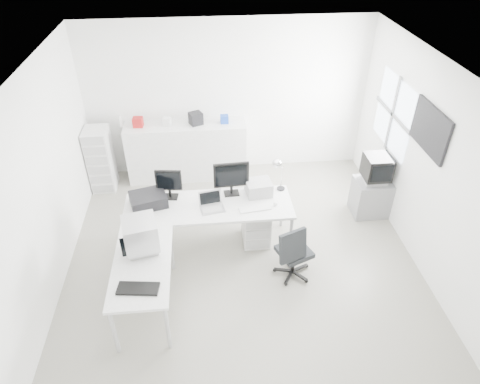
{
  "coord_description": "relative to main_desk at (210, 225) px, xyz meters",
  "views": [
    {
      "loc": [
        -0.47,
        -4.62,
        4.45
      ],
      "look_at": [
        0.0,
        0.2,
        1.0
      ],
      "focal_mm": 32.0,
      "sensor_mm": 36.0,
      "label": 1
    }
  ],
  "objects": [
    {
      "name": "floor",
      "position": [
        0.45,
        -0.27,
        -0.38
      ],
      "size": [
        5.0,
        5.0,
        0.01
      ],
      "primitive_type": "cube",
      "color": "#B4B2A2",
      "rests_on": "ground"
    },
    {
      "name": "ceiling",
      "position": [
        0.45,
        -0.27,
        2.42
      ],
      "size": [
        5.0,
        5.0,
        0.01
      ],
      "primitive_type": "cube",
      "color": "white",
      "rests_on": "back_wall"
    },
    {
      "name": "back_wall",
      "position": [
        0.45,
        2.23,
        1.02
      ],
      "size": [
        5.0,
        0.02,
        2.8
      ],
      "primitive_type": "cube",
      "color": "white",
      "rests_on": "floor"
    },
    {
      "name": "left_wall",
      "position": [
        -2.05,
        -0.27,
        1.02
      ],
      "size": [
        0.02,
        5.0,
        2.8
      ],
      "primitive_type": "cube",
      "color": "white",
      "rests_on": "floor"
    },
    {
      "name": "right_wall",
      "position": [
        2.95,
        -0.27,
        1.02
      ],
      "size": [
        0.02,
        5.0,
        2.8
      ],
      "primitive_type": "cube",
      "color": "white",
      "rests_on": "floor"
    },
    {
      "name": "window",
      "position": [
        2.93,
        0.93,
        1.23
      ],
      "size": [
        0.02,
        1.2,
        1.1
      ],
      "primitive_type": null,
      "color": "white",
      "rests_on": "right_wall"
    },
    {
      "name": "wall_picture",
      "position": [
        2.92,
        -0.17,
        1.52
      ],
      "size": [
        0.04,
        0.9,
        0.6
      ],
      "primitive_type": null,
      "color": "black",
      "rests_on": "right_wall"
    },
    {
      "name": "main_desk",
      "position": [
        0.0,
        0.0,
        0.0
      ],
      "size": [
        2.4,
        0.8,
        0.75
      ],
      "primitive_type": null,
      "color": "white",
      "rests_on": "floor"
    },
    {
      "name": "side_desk",
      "position": [
        -0.85,
        -1.1,
        0.0
      ],
      "size": [
        0.7,
        1.4,
        0.75
      ],
      "primitive_type": null,
      "color": "white",
      "rests_on": "floor"
    },
    {
      "name": "drawer_pedestal",
      "position": [
        0.7,
        0.05,
        -0.08
      ],
      "size": [
        0.4,
        0.5,
        0.6
      ],
      "primitive_type": "cube",
      "color": "white",
      "rests_on": "floor"
    },
    {
      "name": "inkjet_printer",
      "position": [
        -0.85,
        0.1,
        0.46
      ],
      "size": [
        0.58,
        0.51,
        0.18
      ],
      "primitive_type": "cube",
      "rotation": [
        0.0,
        0.0,
        0.27
      ],
      "color": "black",
      "rests_on": "main_desk"
    },
    {
      "name": "lcd_monitor_small",
      "position": [
        -0.55,
        0.25,
        0.61
      ],
      "size": [
        0.4,
        0.26,
        0.47
      ],
      "primitive_type": null,
      "rotation": [
        0.0,
        0.0,
        -0.12
      ],
      "color": "black",
      "rests_on": "main_desk"
    },
    {
      "name": "lcd_monitor_large",
      "position": [
        0.35,
        0.25,
        0.64
      ],
      "size": [
        0.53,
        0.24,
        0.53
      ],
      "primitive_type": null,
      "rotation": [
        0.0,
        0.0,
        0.06
      ],
      "color": "black",
      "rests_on": "main_desk"
    },
    {
      "name": "laptop",
      "position": [
        0.05,
        -0.1,
        0.48
      ],
      "size": [
        0.38,
        0.39,
        0.22
      ],
      "primitive_type": null,
      "rotation": [
        0.0,
        0.0,
        0.19
      ],
      "color": "#B7B7BA",
      "rests_on": "main_desk"
    },
    {
      "name": "white_keyboard",
      "position": [
        0.65,
        -0.15,
        0.38
      ],
      "size": [
        0.47,
        0.2,
        0.02
      ],
      "primitive_type": "cube",
      "rotation": [
        0.0,
        0.0,
        0.14
      ],
      "color": "white",
      "rests_on": "main_desk"
    },
    {
      "name": "white_mouse",
      "position": [
        0.95,
        -0.1,
        0.41
      ],
      "size": [
        0.06,
        0.06,
        0.06
      ],
      "primitive_type": "sphere",
      "color": "white",
      "rests_on": "main_desk"
    },
    {
      "name": "laser_printer",
      "position": [
        0.75,
        0.22,
        0.48
      ],
      "size": [
        0.4,
        0.36,
        0.21
      ],
      "primitive_type": "cube",
      "rotation": [
        0.0,
        0.0,
        0.13
      ],
      "color": "#A5A5A5",
      "rests_on": "main_desk"
    },
    {
      "name": "desk_lamp",
      "position": [
        1.1,
        0.3,
        0.63
      ],
      "size": [
        0.2,
        0.2,
        0.52
      ],
      "primitive_type": null,
      "rotation": [
        0.0,
        0.0,
        -0.18
      ],
      "color": "silver",
      "rests_on": "main_desk"
    },
    {
      "name": "crt_monitor",
      "position": [
        -0.85,
        -0.85,
        0.62
      ],
      "size": [
        0.5,
        0.5,
        0.48
      ],
      "primitive_type": null,
      "rotation": [
        0.0,
        0.0,
        0.21
      ],
      "color": "#B7B7BA",
      "rests_on": "side_desk"
    },
    {
      "name": "black_keyboard",
      "position": [
        -0.85,
        -1.5,
        0.39
      ],
      "size": [
        0.49,
        0.25,
        0.03
      ],
      "primitive_type": "cube",
      "rotation": [
        0.0,
        0.0,
        -0.13
      ],
      "color": "black",
      "rests_on": "side_desk"
    },
    {
      "name": "office_chair",
      "position": [
        1.12,
        -0.72,
        0.09
      ],
      "size": [
        0.69,
        0.69,
        0.92
      ],
      "primitive_type": null,
      "rotation": [
        0.0,
        0.0,
        0.39
      ],
      "color": "#25282A",
      "rests_on": "floor"
    },
    {
      "name": "tv_cabinet",
      "position": [
        2.67,
        0.55,
        -0.06
      ],
      "size": [
        0.57,
        0.47,
        0.62
      ],
      "primitive_type": "cube",
      "color": "gray",
      "rests_on": "floor"
    },
    {
      "name": "crt_tv",
      "position": [
        2.67,
        0.55,
        0.47
      ],
      "size": [
        0.5,
        0.48,
        0.45
      ],
      "primitive_type": null,
      "color": "black",
      "rests_on": "tv_cabinet"
    },
    {
      "name": "sideboard",
      "position": [
        -0.33,
        1.97,
        0.16
      ],
      "size": [
        2.13,
        0.53,
        1.07
      ],
      "primitive_type": "cube",
      "color": "white",
      "rests_on": "floor"
    },
    {
      "name": "clutter_box_a",
      "position": [
        -1.13,
        1.97,
        0.77
      ],
      "size": [
        0.18,
        0.16,
        0.17
      ],
      "primitive_type": "cube",
      "rotation": [
        0.0,
        0.0,
        -0.09
      ],
      "color": "#A91818",
      "rests_on": "sideboard"
    },
    {
      "name": "clutter_box_b",
      "position": [
        -0.63,
        1.97,
        0.76
      ],
      "size": [
        0.16,
        0.15,
        0.14
      ],
      "primitive_type": "cube",
      "rotation": [
        0.0,
        0.0,
        -0.25
      ],
      "color": "white",
      "rests_on": "sideboard"
    },
    {
      "name": "clutter_box_c",
      "position": [
        -0.13,
        1.97,
        0.8
      ],
      "size": [
        0.27,
        0.26,
        0.21
      ],
      "primitive_type": "cube",
      "rotation": [
        0.0,
        0.0,
        0.4
      ],
      "color": "black",
      "rests_on": "sideboard"
    },
    {
      "name": "clutter_box_d",
      "position": [
        0.37,
        1.97,
        0.76
      ],
      "size": [
        0.14,
        0.13,
        0.14
      ],
      "primitive_type": "cube",
      "rotation": [
        0.0,
        0.0,
        0.02
      ],
      "color": "#1840AA",
      "rests_on": "sideboard"
    },
    {
      "name": "clutter_bottle",
      "position": [
        -1.43,
        2.01,
        0.8
      ],
      "size": [
        0.07,
        0.07,
        0.22
      ],
      "primitive_type": "cylinder",
      "color": "white",
      "rests_on": "sideboard"
    },
    {
      "name": "filing_cabinet",
      "position": [
        -1.83,
        1.74,
        0.2
      ],
      "size": [
        0.4,
        0.48,
        1.15
      ],
      "primitive_type": "cube",
      "color": "white",
      "rests_on": "floor"
    }
  ]
}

